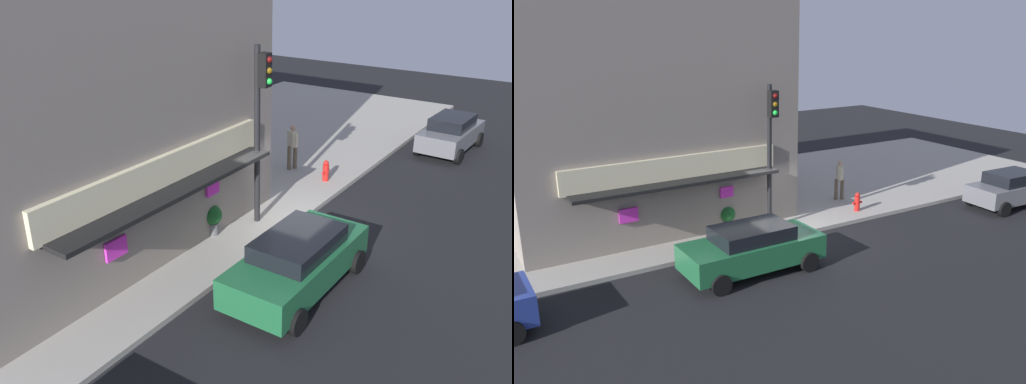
% 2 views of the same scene
% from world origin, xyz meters
% --- Properties ---
extents(ground_plane, '(52.41, 52.41, 0.00)m').
position_xyz_m(ground_plane, '(0.00, 0.00, 0.00)').
color(ground_plane, black).
extents(sidewalk, '(34.94, 10.95, 0.15)m').
position_xyz_m(sidewalk, '(0.00, 5.47, 0.08)').
color(sidewalk, '#A39E93').
rests_on(sidewalk, ground_plane).
extents(corner_building, '(10.32, 10.08, 8.98)m').
position_xyz_m(corner_building, '(-3.75, 6.25, 4.64)').
color(corner_building, gray).
rests_on(corner_building, sidewalk).
extents(traffic_light, '(0.32, 0.58, 5.42)m').
position_xyz_m(traffic_light, '(-0.25, 0.99, 3.62)').
color(traffic_light, black).
rests_on(traffic_light, sidewalk).
extents(fire_hydrant, '(0.47, 0.23, 0.79)m').
position_xyz_m(fire_hydrant, '(3.91, 0.85, 0.53)').
color(fire_hydrant, red).
rests_on(fire_hydrant, sidewalk).
extents(trash_can, '(0.45, 0.45, 0.87)m').
position_xyz_m(trash_can, '(-3.43, 1.95, 0.59)').
color(trash_can, '#2D2D2D').
rests_on(trash_can, sidewalk).
extents(pedestrian, '(0.45, 0.54, 1.76)m').
position_xyz_m(pedestrian, '(4.26, 2.49, 1.13)').
color(pedestrian, brown).
rests_on(pedestrian, sidewalk).
extents(potted_plant_by_doorway, '(0.59, 0.59, 0.92)m').
position_xyz_m(potted_plant_by_doorway, '(-1.74, 1.70, 0.69)').
color(potted_plant_by_doorway, '#59595B').
rests_on(potted_plant_by_doorway, sidewalk).
extents(parked_car_green, '(4.51, 2.08, 1.56)m').
position_xyz_m(parked_car_green, '(-2.66, -1.76, 0.82)').
color(parked_car_green, '#1E6038').
rests_on(parked_car_green, ground_plane).
extents(parked_car_grey, '(3.99, 2.07, 1.54)m').
position_xyz_m(parked_car_grey, '(10.23, -1.84, 0.80)').
color(parked_car_grey, slate).
rests_on(parked_car_grey, ground_plane).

